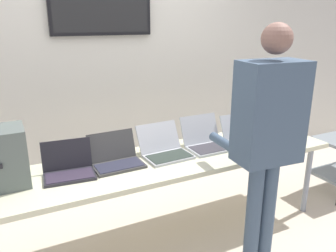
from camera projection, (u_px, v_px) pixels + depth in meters
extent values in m
cube|color=beige|center=(169.00, 236.00, 2.96)|extent=(8.00, 8.00, 0.04)
cube|color=silver|center=(121.00, 72.00, 3.53)|extent=(8.00, 0.06, 2.52)
cube|color=black|center=(102.00, 12.00, 3.23)|extent=(0.99, 0.05, 0.43)
cube|color=black|center=(102.00, 12.00, 3.21)|extent=(0.93, 0.02, 0.37)
cube|color=beige|center=(169.00, 160.00, 2.74)|extent=(2.89, 0.70, 0.04)
cylinder|color=gray|center=(307.00, 179.00, 3.21)|extent=(0.05, 0.05, 0.68)
cylinder|color=gray|center=(270.00, 160.00, 3.64)|extent=(0.05, 0.05, 0.68)
cube|color=#25242B|center=(70.00, 176.00, 2.39)|extent=(0.37, 0.26, 0.02)
cube|color=#312839|center=(70.00, 175.00, 2.38)|extent=(0.34, 0.20, 0.00)
cube|color=#25242B|center=(67.00, 154.00, 2.47)|extent=(0.36, 0.09, 0.22)
cube|color=white|center=(67.00, 154.00, 2.48)|extent=(0.33, 0.07, 0.19)
cube|color=#3A3A39|center=(119.00, 166.00, 2.56)|extent=(0.38, 0.24, 0.02)
cube|color=#272838|center=(119.00, 165.00, 2.54)|extent=(0.35, 0.19, 0.00)
cube|color=#3A3A39|center=(112.00, 146.00, 2.65)|extent=(0.38, 0.09, 0.21)
cube|color=#246030|center=(111.00, 146.00, 2.65)|extent=(0.35, 0.08, 0.19)
cube|color=#AFB2B7|center=(169.00, 157.00, 2.73)|extent=(0.38, 0.27, 0.02)
cube|color=#28332C|center=(170.00, 156.00, 2.71)|extent=(0.35, 0.21, 0.00)
cube|color=#AFB2B7|center=(158.00, 137.00, 2.84)|extent=(0.38, 0.14, 0.22)
cube|color=white|center=(158.00, 137.00, 2.84)|extent=(0.35, 0.12, 0.19)
cube|color=#ACB1B7|center=(210.00, 148.00, 2.91)|extent=(0.36, 0.26, 0.02)
cube|color=#343239|center=(211.00, 148.00, 2.89)|extent=(0.33, 0.21, 0.00)
cube|color=#ACB1B7|center=(200.00, 129.00, 3.02)|extent=(0.36, 0.11, 0.24)
cube|color=white|center=(199.00, 129.00, 3.02)|extent=(0.33, 0.09, 0.21)
cube|color=#AEB5BC|center=(248.00, 142.00, 3.06)|extent=(0.37, 0.23, 0.02)
cube|color=#343131|center=(249.00, 141.00, 3.05)|extent=(0.34, 0.18, 0.00)
cube|color=#AEB5BC|center=(238.00, 125.00, 3.16)|extent=(0.37, 0.10, 0.21)
cube|color=silver|center=(238.00, 125.00, 3.16)|extent=(0.34, 0.08, 0.18)
cube|color=#25282D|center=(278.00, 135.00, 3.24)|extent=(0.33, 0.27, 0.02)
cube|color=#2B302D|center=(279.00, 134.00, 3.23)|extent=(0.30, 0.21, 0.00)
cube|color=#25282D|center=(267.00, 119.00, 3.34)|extent=(0.32, 0.11, 0.23)
cube|color=#295641|center=(267.00, 119.00, 3.34)|extent=(0.29, 0.09, 0.20)
cylinder|color=#42566C|center=(253.00, 216.00, 2.45)|extent=(0.12, 0.12, 0.86)
cylinder|color=#42566C|center=(267.00, 213.00, 2.49)|extent=(0.12, 0.12, 0.86)
cube|color=#42566C|center=(270.00, 113.00, 2.23)|extent=(0.46, 0.30, 0.68)
sphere|color=#866153|center=(277.00, 38.00, 2.09)|extent=(0.20, 0.20, 0.20)
cylinder|color=#42566C|center=(223.00, 143.00, 2.52)|extent=(0.10, 0.32, 0.07)
cylinder|color=#42566C|center=(260.00, 137.00, 2.64)|extent=(0.10, 0.32, 0.07)
cylinder|color=#333338|center=(308.00, 163.00, 3.66)|extent=(0.02, 0.02, 0.61)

